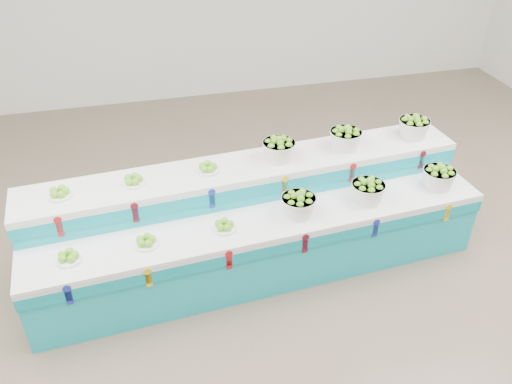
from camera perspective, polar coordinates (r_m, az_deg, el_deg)
ground at (r=5.33m, az=6.87°, el=-10.83°), size 10.00×10.00×0.00m
display_stand at (r=5.34m, az=0.00°, el=-3.20°), size 4.55×1.48×1.02m
plate_lower_left at (r=4.81m, az=-19.47°, el=-6.49°), size 0.24×0.24×0.09m
plate_lower_mid at (r=4.80m, az=-11.72°, el=-5.13°), size 0.24×0.24×0.09m
plate_lower_right at (r=4.88m, az=-3.44°, el=-3.56°), size 0.24×0.24×0.09m
basket_lower_left at (r=5.03m, az=4.57°, el=-1.31°), size 0.35×0.35×0.24m
basket_lower_mid at (r=5.32m, az=11.89°, el=0.15°), size 0.35×0.35×0.24m
basket_lower_right at (r=5.73m, az=18.98°, el=1.56°), size 0.35×0.35×0.24m
plate_upper_left at (r=5.09m, az=-20.31°, el=-0.00°), size 0.24×0.24×0.09m
plate_upper_mid at (r=5.08m, az=-13.03°, el=1.30°), size 0.24×0.24×0.09m
plate_upper_right at (r=5.16m, az=-5.19°, el=2.67°), size 0.24×0.24×0.09m
basket_upper_left at (r=5.30m, az=2.46°, el=4.63°), size 0.35×0.35×0.24m
basket_upper_mid at (r=5.58m, az=9.56°, el=5.73°), size 0.35×0.35×0.24m
basket_upper_right at (r=5.97m, az=16.55°, el=6.73°), size 0.35×0.35×0.24m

